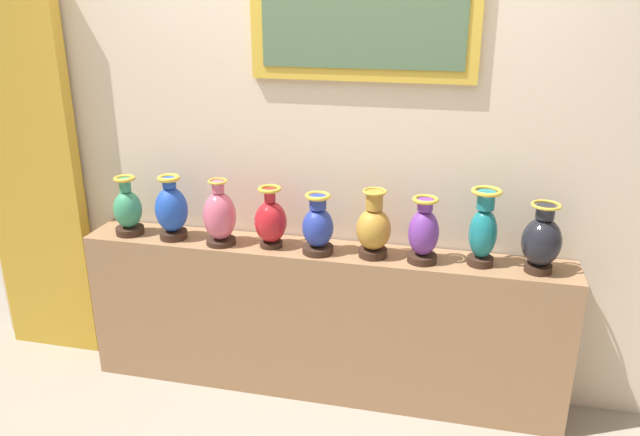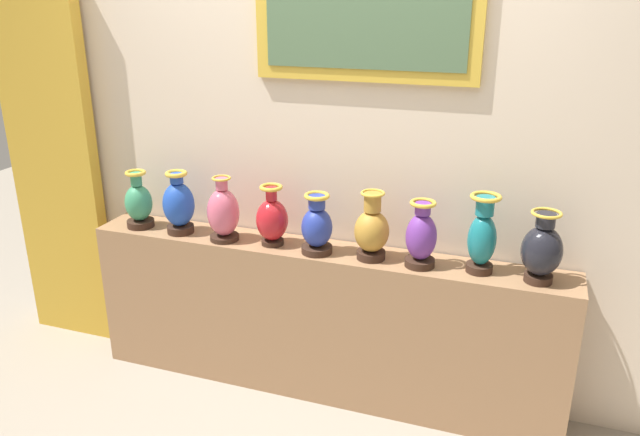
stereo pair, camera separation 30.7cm
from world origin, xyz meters
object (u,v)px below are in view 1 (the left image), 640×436
object	(u,v)px
vase_jade	(128,210)
vase_sapphire	(172,210)
vase_teal	(483,230)
vase_rose	(220,217)
vase_ochre	(374,228)
vase_violet	(423,233)
vase_onyx	(542,241)
vase_crimson	(271,221)
vase_cobalt	(317,227)

from	to	relation	value
vase_jade	vase_sapphire	bearing A→B (deg)	-1.05
vase_teal	vase_rose	bearing A→B (deg)	-178.26
vase_ochre	vase_sapphire	bearing A→B (deg)	-179.74
vase_violet	vase_onyx	bearing A→B (deg)	0.80
vase_jade	vase_sapphire	xyz separation A→B (m)	(0.25, -0.00, 0.02)
vase_rose	vase_violet	world-z (taller)	vase_rose
vase_jade	vase_onyx	xyz separation A→B (m)	(2.08, -0.00, 0.02)
vase_crimson	vase_teal	distance (m)	1.03
vase_rose	vase_ochre	size ratio (longest dim) A/B	1.00
vase_jade	vase_rose	bearing A→B (deg)	-2.12
vase_crimson	vase_onyx	xyz separation A→B (m)	(1.29, -0.01, 0.01)
vase_jade	vase_teal	distance (m)	1.82
vase_ochre	vase_violet	world-z (taller)	vase_ochre
vase_sapphire	vase_violet	bearing A→B (deg)	-0.17
vase_crimson	vase_ochre	world-z (taller)	vase_ochre
vase_crimson	vase_ochre	xyz separation A→B (m)	(0.52, -0.01, 0.01)
vase_ochre	vase_onyx	size ratio (longest dim) A/B	1.02
vase_jade	vase_sapphire	distance (m)	0.26
vase_rose	vase_cobalt	distance (m)	0.51
vase_cobalt	vase_violet	distance (m)	0.51
vase_violet	vase_ochre	bearing A→B (deg)	177.95
vase_violet	vase_onyx	xyz separation A→B (m)	(0.53, 0.01, 0.01)
vase_crimson	vase_onyx	bearing A→B (deg)	-0.30
vase_ochre	vase_teal	xyz separation A→B (m)	(0.51, 0.02, 0.03)
vase_sapphire	vase_crimson	distance (m)	0.53
vase_violet	vase_onyx	world-z (taller)	vase_onyx
vase_rose	vase_crimson	bearing A→B (deg)	5.53
vase_sapphire	vase_crimson	size ratio (longest dim) A/B	1.08
vase_jade	vase_onyx	size ratio (longest dim) A/B	0.96
vase_cobalt	vase_onyx	size ratio (longest dim) A/B	0.92
vase_cobalt	vase_sapphire	bearing A→B (deg)	179.00
vase_jade	vase_teal	world-z (taller)	vase_teal
vase_jade	vase_teal	bearing A→B (deg)	0.63
vase_crimson	vase_ochre	size ratio (longest dim) A/B	0.93
vase_jade	vase_ochre	size ratio (longest dim) A/B	0.94
vase_jade	vase_cobalt	size ratio (longest dim) A/B	1.04
vase_rose	vase_ochre	bearing A→B (deg)	1.43
vase_crimson	vase_violet	bearing A→B (deg)	-1.07
vase_sapphire	vase_onyx	xyz separation A→B (m)	(1.82, 0.00, -0.00)
vase_jade	vase_ochre	distance (m)	1.31
vase_sapphire	vase_crimson	bearing A→B (deg)	1.12
vase_sapphire	vase_teal	xyz separation A→B (m)	(1.56, 0.02, 0.02)
vase_cobalt	vase_violet	world-z (taller)	vase_violet
vase_jade	vase_violet	xyz separation A→B (m)	(1.55, -0.01, 0.01)
vase_rose	vase_teal	bearing A→B (deg)	1.74
vase_sapphire	vase_rose	size ratio (longest dim) A/B	1.00
vase_violet	vase_teal	size ratio (longest dim) A/B	0.86
vase_rose	vase_cobalt	world-z (taller)	vase_rose
vase_sapphire	vase_cobalt	size ratio (longest dim) A/B	1.11
vase_cobalt	vase_onyx	world-z (taller)	vase_onyx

